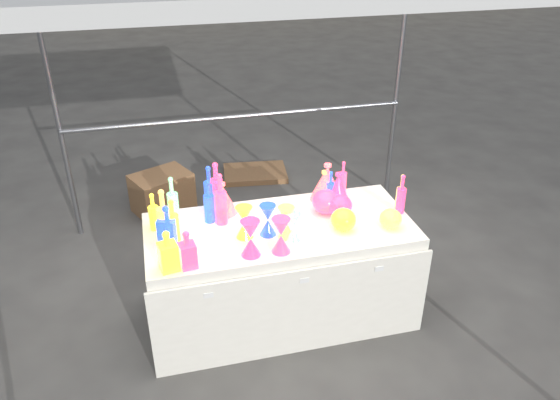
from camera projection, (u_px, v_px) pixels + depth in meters
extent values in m
plane|color=#5E5C57|center=(280.00, 312.00, 4.04)|extent=(80.00, 80.00, 0.00)
cylinder|color=gray|center=(55.00, 108.00, 4.41)|extent=(0.04, 0.04, 2.40)
cylinder|color=gray|center=(398.00, 81.00, 5.04)|extent=(0.04, 0.04, 2.40)
cylinder|color=gray|center=(239.00, 116.00, 4.80)|extent=(3.00, 0.04, 0.04)
cube|color=white|center=(280.00, 271.00, 3.85)|extent=(1.80, 0.80, 0.75)
cube|color=white|center=(296.00, 313.00, 3.52)|extent=(1.84, 0.02, 0.68)
cube|color=white|center=(208.00, 295.00, 3.27)|extent=(0.06, 0.00, 0.03)
cube|color=white|center=(304.00, 281.00, 3.39)|extent=(0.06, 0.00, 0.03)
cube|color=white|center=(379.00, 269.00, 3.50)|extent=(0.06, 0.00, 0.03)
cube|color=#926742|center=(162.00, 193.00, 5.27)|extent=(0.64, 0.57, 0.38)
cube|color=#926742|center=(255.00, 173.00, 6.00)|extent=(0.73, 0.56, 0.06)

